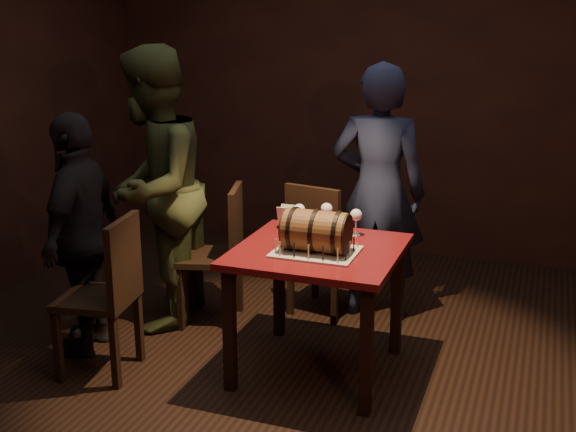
{
  "coord_description": "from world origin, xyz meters",
  "views": [
    {
      "loc": [
        1.28,
        -3.49,
        2.01
      ],
      "look_at": [
        -0.01,
        0.05,
        0.95
      ],
      "focal_mm": 45.0,
      "sensor_mm": 36.0,
      "label": 1
    }
  ],
  "objects": [
    {
      "name": "menu_card",
      "position": [
        -0.17,
        0.48,
        0.81
      ],
      "size": [
        0.1,
        0.05,
        0.13
      ],
      "primitive_type": null,
      "color": "white",
      "rests_on": "pub_table"
    },
    {
      "name": "wine_glass_left",
      "position": [
        -0.08,
        0.45,
        0.87
      ],
      "size": [
        0.07,
        0.07,
        0.16
      ],
      "color": "silver",
      "rests_on": "pub_table"
    },
    {
      "name": "birthday_candles",
      "position": [
        0.15,
        0.07,
        0.8
      ],
      "size": [
        0.4,
        0.3,
        0.09
      ],
      "color": "#EACE8C",
      "rests_on": "cake_board"
    },
    {
      "name": "chair_left_rear",
      "position": [
        -0.68,
        0.61,
        0.52
      ],
      "size": [
        0.5,
        0.5,
        0.93
      ],
      "color": "black",
      "rests_on": "ground"
    },
    {
      "name": "person_back",
      "position": [
        0.25,
        1.08,
        0.86
      ],
      "size": [
        0.66,
        0.46,
        1.72
      ],
      "primitive_type": "imported",
      "rotation": [
        0.0,
        0.0,
        3.21
      ],
      "color": "#1A1F35",
      "rests_on": "ground"
    },
    {
      "name": "pint_of_ale",
      "position": [
        -0.04,
        0.32,
        0.82
      ],
      "size": [
        0.07,
        0.07,
        0.15
      ],
      "color": "silver",
      "rests_on": "pub_table"
    },
    {
      "name": "chair_back",
      "position": [
        -0.1,
        0.93,
        0.52
      ],
      "size": [
        0.47,
        0.47,
        0.93
      ],
      "color": "black",
      "rests_on": "ground"
    },
    {
      "name": "chair_left_front",
      "position": [
        -0.96,
        -0.27,
        0.52
      ],
      "size": [
        0.46,
        0.46,
        0.93
      ],
      "color": "black",
      "rests_on": "ground"
    },
    {
      "name": "cake_board",
      "position": [
        0.15,
        0.07,
        0.76
      ],
      "size": [
        0.45,
        0.35,
        0.01
      ],
      "primitive_type": "cube",
      "color": "#B1A58E",
      "rests_on": "pub_table"
    },
    {
      "name": "person_left_rear",
      "position": [
        -1.09,
        0.46,
        0.92
      ],
      "size": [
        0.84,
        1.0,
        1.83
      ],
      "primitive_type": "imported",
      "rotation": [
        0.0,
        0.0,
        -1.4
      ],
      "color": "#383E1F",
      "rests_on": "ground"
    },
    {
      "name": "wine_glass_right",
      "position": [
        0.27,
        0.46,
        0.87
      ],
      "size": [
        0.07,
        0.07,
        0.16
      ],
      "color": "silver",
      "rests_on": "pub_table"
    },
    {
      "name": "person_left_front",
      "position": [
        -1.29,
        -0.04,
        0.74
      ],
      "size": [
        0.51,
        0.91,
        1.47
      ],
      "primitive_type": "imported",
      "rotation": [
        0.0,
        0.0,
        -1.39
      ],
      "color": "black",
      "rests_on": "ground"
    },
    {
      "name": "pub_table",
      "position": [
        0.13,
        0.16,
        0.64
      ],
      "size": [
        0.9,
        0.9,
        0.75
      ],
      "color": "#550E12",
      "rests_on": "ground"
    },
    {
      "name": "room_shell",
      "position": [
        0.0,
        0.0,
        1.4
      ],
      "size": [
        5.04,
        5.04,
        2.8
      ],
      "color": "black",
      "rests_on": "ground"
    },
    {
      "name": "barrel_cake",
      "position": [
        0.15,
        0.07,
        0.88
      ],
      "size": [
        0.41,
        0.24,
        0.24
      ],
      "color": "brown",
      "rests_on": "cake_board"
    },
    {
      "name": "wine_glass_mid",
      "position": [
        0.06,
        0.53,
        0.87
      ],
      "size": [
        0.07,
        0.07,
        0.16
      ],
      "color": "silver",
      "rests_on": "pub_table"
    }
  ]
}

